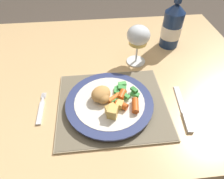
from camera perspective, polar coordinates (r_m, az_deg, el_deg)
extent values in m
plane|color=#4C4238|center=(1.35, -2.61, -19.54)|extent=(6.00, 6.00, 0.00)
cube|color=tan|center=(0.76, -4.39, 4.20)|extent=(1.18, 0.83, 0.04)
cube|color=tan|center=(1.38, -27.06, 0.44)|extent=(0.06, 0.06, 0.70)
cube|color=tan|center=(1.38, 18.47, 3.77)|extent=(0.06, 0.06, 0.70)
cube|color=gray|center=(0.62, 0.29, -4.33)|extent=(0.33, 0.30, 0.01)
cube|color=#6B604A|center=(0.62, 0.29, -4.13)|extent=(0.33, 0.29, 0.00)
cylinder|color=silver|center=(0.61, -0.53, -4.14)|extent=(0.22, 0.22, 0.01)
cylinder|color=navy|center=(0.61, -0.54, -3.59)|extent=(0.27, 0.27, 0.01)
cylinder|color=silver|center=(0.60, -0.54, -3.37)|extent=(0.21, 0.21, 0.00)
ellipsoid|color=tan|center=(0.60, -2.98, -1.23)|extent=(0.08, 0.08, 0.04)
ellipsoid|color=tan|center=(0.60, -2.73, -1.87)|extent=(0.06, 0.07, 0.03)
cube|color=green|center=(0.63, 1.49, -0.16)|extent=(0.02, 0.03, 0.01)
cube|color=#4CA84C|center=(0.65, 3.13, 1.63)|extent=(0.03, 0.02, 0.01)
cube|color=green|center=(0.60, 4.38, -1.91)|extent=(0.02, 0.02, 0.01)
cube|color=green|center=(0.63, 3.12, 0.43)|extent=(0.03, 0.02, 0.01)
cube|color=#338438|center=(0.60, 2.96, -2.78)|extent=(0.03, 0.03, 0.01)
cube|color=green|center=(0.60, 0.80, -3.01)|extent=(0.03, 0.02, 0.01)
cube|color=#338438|center=(0.63, 2.68, 0.74)|extent=(0.02, 0.02, 0.01)
cube|color=#338438|center=(0.62, 6.54, -0.05)|extent=(0.02, 0.03, 0.01)
cube|color=green|center=(0.62, 6.78, -1.35)|extent=(0.03, 0.03, 0.01)
cube|color=#338438|center=(0.61, 2.85, -2.26)|extent=(0.02, 0.02, 0.01)
cube|color=#338438|center=(0.61, 2.31, -1.37)|extent=(0.02, 0.03, 0.01)
cylinder|color=#CC5119|center=(0.58, 6.89, -4.53)|extent=(0.03, 0.05, 0.02)
cylinder|color=#CC5119|center=(0.61, 3.01, -1.51)|extent=(0.03, 0.04, 0.02)
cylinder|color=orange|center=(0.60, 0.77, -2.40)|extent=(0.04, 0.04, 0.02)
cylinder|color=#CC5119|center=(0.58, 2.90, -4.43)|extent=(0.04, 0.04, 0.02)
cube|color=silver|center=(0.64, -19.56, -6.28)|extent=(0.01, 0.09, 0.01)
cube|color=silver|center=(0.67, -18.97, -2.82)|extent=(0.01, 0.02, 0.01)
cube|color=silver|center=(0.69, -18.27, -1.55)|extent=(0.00, 0.02, 0.00)
cube|color=silver|center=(0.69, -18.59, -1.57)|extent=(0.00, 0.02, 0.00)
cube|color=silver|center=(0.69, -18.91, -1.60)|extent=(0.00, 0.02, 0.00)
cube|color=silver|center=(0.69, -19.23, -1.62)|extent=(0.00, 0.02, 0.00)
cube|color=silver|center=(0.68, 19.00, -2.61)|extent=(0.03, 0.11, 0.00)
cube|color=#B2B2B7|center=(0.62, 20.96, -8.69)|extent=(0.02, 0.07, 0.01)
cylinder|color=silver|center=(0.79, 6.95, 8.04)|extent=(0.07, 0.07, 0.00)
cylinder|color=silver|center=(0.77, 7.22, 10.44)|extent=(0.01, 0.01, 0.08)
ellipsoid|color=silver|center=(0.73, 7.75, 15.14)|extent=(0.08, 0.08, 0.07)
cylinder|color=#EACC66|center=(0.74, 7.57, 13.58)|extent=(0.06, 0.06, 0.02)
cylinder|color=navy|center=(0.88, 16.74, 16.10)|extent=(0.08, 0.08, 0.15)
cone|color=navy|center=(0.84, 18.10, 21.41)|extent=(0.08, 0.08, 0.04)
cylinder|color=white|center=(0.89, 16.64, 15.70)|extent=(0.08, 0.08, 0.05)
cube|color=#DBB256|center=(0.57, 0.37, -5.64)|extent=(0.03, 0.03, 0.03)
cube|color=gold|center=(0.56, -0.10, -6.13)|extent=(0.03, 0.03, 0.03)
cube|color=#DBB256|center=(0.56, 0.39, -6.39)|extent=(0.04, 0.04, 0.03)
cube|color=#DBB256|center=(0.58, 2.42, -4.35)|extent=(0.03, 0.03, 0.02)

